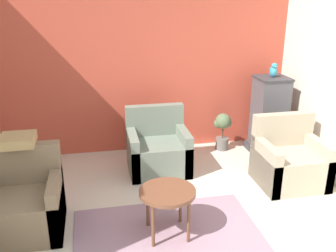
{
  "coord_description": "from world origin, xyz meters",
  "views": [
    {
      "loc": [
        -0.81,
        -2.4,
        2.48
      ],
      "look_at": [
        0.0,
        1.66,
        0.98
      ],
      "focal_mm": 40.0,
      "sensor_mm": 36.0,
      "label": 1
    }
  ],
  "objects_px": {
    "armchair_middle": "(158,151)",
    "potted_plant": "(223,128)",
    "coffee_table": "(167,196)",
    "armchair_right": "(289,162)",
    "birdcage": "(269,116)",
    "armchair_left": "(22,206)",
    "parrot": "(273,70)"
  },
  "relations": [
    {
      "from": "armchair_right",
      "to": "parrot",
      "type": "bearing_deg",
      "value": 80.16
    },
    {
      "from": "armchair_left",
      "to": "potted_plant",
      "type": "height_order",
      "value": "armchair_left"
    },
    {
      "from": "armchair_right",
      "to": "parrot",
      "type": "distance_m",
      "value": 1.49
    },
    {
      "from": "coffee_table",
      "to": "parrot",
      "type": "bearing_deg",
      "value": 42.86
    },
    {
      "from": "coffee_table",
      "to": "potted_plant",
      "type": "xyz_separation_m",
      "value": [
        1.33,
        2.08,
        -0.1
      ]
    },
    {
      "from": "armchair_middle",
      "to": "potted_plant",
      "type": "distance_m",
      "value": 1.28
    },
    {
      "from": "armchair_left",
      "to": "armchair_right",
      "type": "bearing_deg",
      "value": 7.35
    },
    {
      "from": "coffee_table",
      "to": "armchair_left",
      "type": "height_order",
      "value": "armchair_left"
    },
    {
      "from": "armchair_right",
      "to": "potted_plant",
      "type": "xyz_separation_m",
      "value": [
        -0.5,
        1.27,
        0.07
      ]
    },
    {
      "from": "coffee_table",
      "to": "birdcage",
      "type": "height_order",
      "value": "birdcage"
    },
    {
      "from": "armchair_middle",
      "to": "armchair_left",
      "type": "bearing_deg",
      "value": -145.25
    },
    {
      "from": "coffee_table",
      "to": "armchair_right",
      "type": "xyz_separation_m",
      "value": [
        1.83,
        0.81,
        -0.17
      ]
    },
    {
      "from": "armchair_middle",
      "to": "armchair_right",
      "type": "bearing_deg",
      "value": -23.94
    },
    {
      "from": "armchair_left",
      "to": "armchair_middle",
      "type": "xyz_separation_m",
      "value": [
        1.69,
        1.17,
        0.0
      ]
    },
    {
      "from": "potted_plant",
      "to": "birdcage",
      "type": "bearing_deg",
      "value": -17.36
    },
    {
      "from": "potted_plant",
      "to": "armchair_left",
      "type": "bearing_deg",
      "value": -149.16
    },
    {
      "from": "birdcage",
      "to": "parrot",
      "type": "relative_size",
      "value": 5.49
    },
    {
      "from": "coffee_table",
      "to": "armchair_right",
      "type": "relative_size",
      "value": 0.65
    },
    {
      "from": "birdcage",
      "to": "armchair_middle",
      "type": "bearing_deg",
      "value": -170.27
    },
    {
      "from": "armchair_left",
      "to": "parrot",
      "type": "height_order",
      "value": "parrot"
    },
    {
      "from": "armchair_right",
      "to": "potted_plant",
      "type": "bearing_deg",
      "value": 111.57
    },
    {
      "from": "armchair_middle",
      "to": "birdcage",
      "type": "bearing_deg",
      "value": 9.73
    },
    {
      "from": "armchair_left",
      "to": "armchair_middle",
      "type": "bearing_deg",
      "value": 34.75
    },
    {
      "from": "coffee_table",
      "to": "armchair_left",
      "type": "bearing_deg",
      "value": 165.97
    },
    {
      "from": "birdcage",
      "to": "armchair_right",
      "type": "bearing_deg",
      "value": -99.85
    },
    {
      "from": "coffee_table",
      "to": "armchair_middle",
      "type": "relative_size",
      "value": 0.65
    },
    {
      "from": "armchair_right",
      "to": "potted_plant",
      "type": "relative_size",
      "value": 1.47
    },
    {
      "from": "armchair_right",
      "to": "birdcage",
      "type": "bearing_deg",
      "value": 80.15
    },
    {
      "from": "coffee_table",
      "to": "armchair_left",
      "type": "xyz_separation_m",
      "value": [
        -1.52,
        0.38,
        -0.17
      ]
    },
    {
      "from": "parrot",
      "to": "potted_plant",
      "type": "xyz_separation_m",
      "value": [
        -0.69,
        0.21,
        -0.96
      ]
    },
    {
      "from": "potted_plant",
      "to": "coffee_table",
      "type": "bearing_deg",
      "value": -122.56
    },
    {
      "from": "armchair_middle",
      "to": "potted_plant",
      "type": "relative_size",
      "value": 1.47
    }
  ]
}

